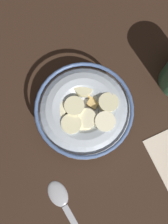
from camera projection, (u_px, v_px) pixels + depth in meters
The scene contains 3 objects.
ground_plane at pixel (84, 117), 46.23cm from camera, with size 104.03×104.03×2.00cm, color #332116.
cereal_bowl at pixel (84, 112), 42.30cm from camera, with size 15.51×15.51×5.79cm.
spoon at pixel (65, 207), 41.51cm from camera, with size 15.99×6.61×0.80cm.
Camera 1 is at (-9.38, 2.39, 44.21)cm, focal length 41.68 mm.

